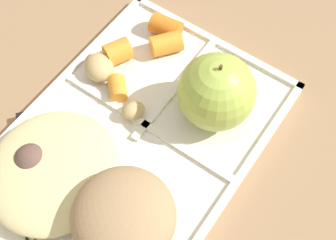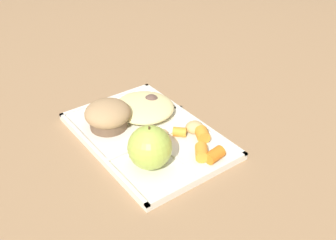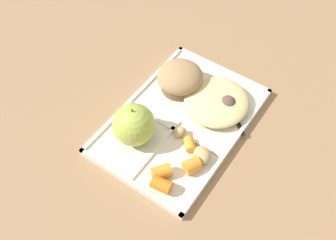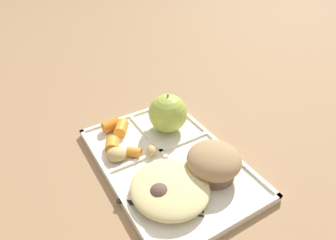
{
  "view_description": "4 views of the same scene",
  "coord_description": "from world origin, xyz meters",
  "px_view_note": "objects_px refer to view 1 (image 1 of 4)",
  "views": [
    {
      "loc": [
        0.15,
        0.16,
        0.47
      ],
      "look_at": [
        -0.03,
        0.03,
        0.07
      ],
      "focal_mm": 48.53,
      "sensor_mm": 36.0,
      "label": 1
    },
    {
      "loc": [
        -0.59,
        0.38,
        0.52
      ],
      "look_at": [
        -0.05,
        -0.02,
        0.07
      ],
      "focal_mm": 42.63,
      "sensor_mm": 36.0,
      "label": 2
    },
    {
      "loc": [
        -0.42,
        -0.26,
        0.67
      ],
      "look_at": [
        -0.05,
        0.0,
        0.06
      ],
      "focal_mm": 41.63,
      "sensor_mm": 36.0,
      "label": 3
    },
    {
      "loc": [
        0.38,
        -0.23,
        0.43
      ],
      "look_at": [
        -0.05,
        0.03,
        0.07
      ],
      "focal_mm": 32.4,
      "sensor_mm": 36.0,
      "label": 4
    }
  ],
  "objects_px": {
    "lunch_tray": "(130,147)",
    "green_apple": "(216,92)",
    "plastic_fork": "(28,181)",
    "bran_muffin": "(124,218)"
  },
  "relations": [
    {
      "from": "lunch_tray",
      "to": "green_apple",
      "type": "distance_m",
      "value": 0.11
    },
    {
      "from": "lunch_tray",
      "to": "plastic_fork",
      "type": "distance_m",
      "value": 0.11
    },
    {
      "from": "bran_muffin",
      "to": "plastic_fork",
      "type": "relative_size",
      "value": 0.81
    },
    {
      "from": "lunch_tray",
      "to": "bran_muffin",
      "type": "bearing_deg",
      "value": 35.19
    },
    {
      "from": "lunch_tray",
      "to": "plastic_fork",
      "type": "xyz_separation_m",
      "value": [
        0.1,
        -0.06,
        0.01
      ]
    },
    {
      "from": "lunch_tray",
      "to": "plastic_fork",
      "type": "bearing_deg",
      "value": -33.16
    },
    {
      "from": "lunch_tray",
      "to": "green_apple",
      "type": "height_order",
      "value": "green_apple"
    },
    {
      "from": "green_apple",
      "to": "plastic_fork",
      "type": "bearing_deg",
      "value": -31.92
    },
    {
      "from": "lunch_tray",
      "to": "green_apple",
      "type": "relative_size",
      "value": 4.0
    },
    {
      "from": "green_apple",
      "to": "bran_muffin",
      "type": "xyz_separation_m",
      "value": [
        0.16,
        0.0,
        -0.01
      ]
    }
  ]
}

